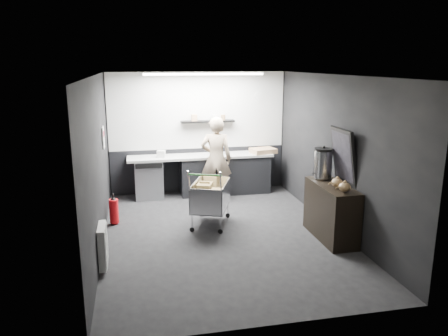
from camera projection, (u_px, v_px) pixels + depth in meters
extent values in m
plane|color=black|center=(223.00, 234.00, 7.56)|extent=(5.50, 5.50, 0.00)
plane|color=silver|center=(223.00, 75.00, 6.92)|extent=(5.50, 5.50, 0.00)
plane|color=black|center=(198.00, 133.00, 9.86)|extent=(5.50, 0.00, 5.50)
plane|color=black|center=(275.00, 213.00, 4.63)|extent=(5.50, 0.00, 5.50)
plane|color=black|center=(98.00, 164.00, 6.84)|extent=(0.00, 5.50, 5.50)
plane|color=black|center=(334.00, 153.00, 7.64)|extent=(0.00, 5.50, 5.50)
cube|color=silver|center=(198.00, 111.00, 9.72)|extent=(3.95, 0.02, 1.70)
cube|color=black|center=(199.00, 169.00, 10.04)|extent=(3.95, 0.02, 1.00)
cube|color=black|center=(208.00, 121.00, 9.71)|extent=(1.20, 0.22, 0.04)
cylinder|color=silver|center=(259.00, 96.00, 9.92)|extent=(0.20, 0.03, 0.20)
cube|color=silver|center=(103.00, 138.00, 8.04)|extent=(0.02, 0.30, 0.40)
cube|color=red|center=(103.00, 134.00, 8.02)|extent=(0.02, 0.22, 0.10)
cube|color=silver|center=(103.00, 246.00, 6.24)|extent=(0.10, 0.50, 0.60)
cube|color=white|center=(204.00, 74.00, 8.69)|extent=(2.40, 0.20, 0.04)
cube|color=black|center=(225.00, 175.00, 9.87)|extent=(2.00, 0.56, 0.85)
cube|color=#A4A4A0|center=(201.00, 156.00, 9.66)|extent=(3.20, 0.60, 0.05)
cube|color=#9EA0A5|center=(149.00, 179.00, 9.53)|extent=(0.60, 0.58, 0.85)
cube|color=black|center=(149.00, 166.00, 9.16)|extent=(0.56, 0.02, 0.10)
imported|color=beige|center=(216.00, 159.00, 9.27)|extent=(0.74, 0.58, 1.80)
cube|color=silver|center=(211.00, 207.00, 7.95)|extent=(0.87, 1.06, 0.02)
cube|color=silver|center=(195.00, 196.00, 7.84)|extent=(0.35, 0.85, 0.48)
cube|color=silver|center=(226.00, 194.00, 7.95)|extent=(0.35, 0.85, 0.48)
cube|color=silver|center=(215.00, 203.00, 7.47)|extent=(0.55, 0.23, 0.48)
cube|color=silver|center=(206.00, 188.00, 8.32)|extent=(0.55, 0.23, 0.48)
cylinder|color=silver|center=(200.00, 224.00, 7.54)|extent=(0.02, 0.02, 0.32)
cylinder|color=silver|center=(229.00, 222.00, 7.64)|extent=(0.02, 0.02, 0.32)
cylinder|color=silver|center=(194.00, 209.00, 8.33)|extent=(0.02, 0.02, 0.32)
cylinder|color=silver|center=(220.00, 207.00, 8.43)|extent=(0.02, 0.02, 0.32)
cylinder|color=#227C23|center=(216.00, 175.00, 7.30)|extent=(0.56, 0.24, 0.03)
cube|color=brown|center=(203.00, 195.00, 7.97)|extent=(0.35, 0.39, 0.41)
cube|color=brown|center=(220.00, 199.00, 7.81)|extent=(0.33, 0.36, 0.36)
cylinder|color=black|center=(201.00, 231.00, 7.57)|extent=(0.09, 0.06, 0.09)
cylinder|color=black|center=(194.00, 216.00, 8.36)|extent=(0.09, 0.06, 0.09)
cylinder|color=black|center=(229.00, 229.00, 7.67)|extent=(0.09, 0.06, 0.09)
cylinder|color=black|center=(220.00, 214.00, 8.46)|extent=(0.09, 0.06, 0.09)
cube|color=black|center=(331.00, 212.00, 7.30)|extent=(0.47, 1.24, 0.93)
cylinder|color=silver|center=(323.00, 164.00, 7.53)|extent=(0.31, 0.31, 0.48)
cylinder|color=black|center=(324.00, 149.00, 7.46)|extent=(0.31, 0.31, 0.04)
sphere|color=black|center=(324.00, 147.00, 7.45)|extent=(0.05, 0.05, 0.05)
ellipsoid|color=olive|center=(337.00, 183.00, 7.03)|extent=(0.19, 0.19, 0.15)
ellipsoid|color=olive|center=(345.00, 187.00, 6.78)|extent=(0.19, 0.19, 0.15)
cube|color=black|center=(344.00, 156.00, 7.17)|extent=(0.21, 0.72, 0.93)
cube|color=black|center=(342.00, 156.00, 7.17)|extent=(0.15, 0.62, 0.80)
cylinder|color=red|center=(114.00, 211.00, 7.98)|extent=(0.17, 0.17, 0.45)
cone|color=black|center=(113.00, 198.00, 7.92)|extent=(0.11, 0.11, 0.07)
cylinder|color=black|center=(113.00, 196.00, 7.91)|extent=(0.03, 0.03, 0.07)
cube|color=tan|center=(263.00, 151.00, 9.87)|extent=(0.60, 0.50, 0.11)
cylinder|color=beige|center=(218.00, 150.00, 9.70)|extent=(0.22, 0.22, 0.22)
cube|color=silver|center=(161.00, 154.00, 9.41)|extent=(0.20, 0.17, 0.15)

